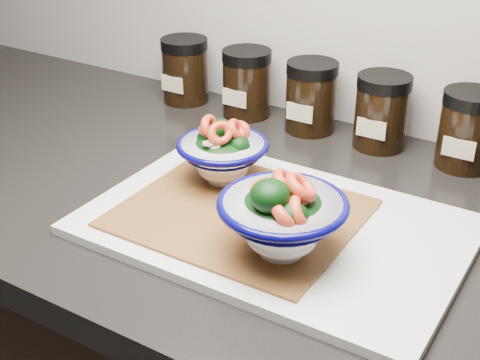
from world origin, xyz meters
The scene contains 10 objects.
countertop centered at (0.00, 1.45, 0.88)m, with size 3.50×0.60×0.04m, color black.
cutting_board centered at (0.09, 1.39, 0.91)m, with size 0.45×0.30×0.01m, color silver.
bamboo_mat centered at (0.05, 1.39, 0.91)m, with size 0.28×0.24×0.00m, color #965D2D.
bowl_left centered at (-0.02, 1.45, 0.95)m, with size 0.12×0.12×0.10m.
bowl_right centered at (0.13, 1.33, 0.96)m, with size 0.14×0.14×0.11m.
spice_jar_a centered at (-0.25, 1.69, 0.96)m, with size 0.08×0.08×0.11m.
spice_jar_b centered at (-0.13, 1.69, 0.96)m, with size 0.08×0.08×0.11m.
spice_jar_c centered at (-0.01, 1.69, 0.96)m, with size 0.08×0.08×0.11m.
spice_jar_d centered at (0.11, 1.69, 0.96)m, with size 0.08×0.08×0.11m.
spice_jar_e centered at (0.24, 1.69, 0.96)m, with size 0.08×0.08×0.11m.
Camera 1 is at (0.42, 0.78, 1.34)m, focal length 50.00 mm.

